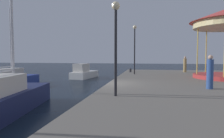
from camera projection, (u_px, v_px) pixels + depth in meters
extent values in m
plane|color=black|center=(108.00, 95.00, 12.86)|extent=(120.00, 120.00, 0.00)
cube|color=slate|center=(219.00, 92.00, 11.67)|extent=(13.43, 27.31, 0.80)
cube|color=#19214C|center=(8.00, 101.00, 9.05)|extent=(2.81, 5.73, 0.97)
cylinder|color=silver|center=(12.00, 16.00, 9.33)|extent=(0.12, 0.12, 6.90)
cube|color=navy|center=(9.00, 82.00, 16.65)|extent=(1.92, 6.40, 0.77)
cube|color=beige|center=(7.00, 73.00, 16.42)|extent=(1.26, 2.84, 0.74)
cylinder|color=silver|center=(11.00, 43.00, 16.79)|extent=(0.12, 0.12, 5.79)
cube|color=white|center=(85.00, 75.00, 23.26)|extent=(2.33, 4.41, 0.76)
cube|color=beige|center=(81.00, 68.00, 22.43)|extent=(1.47, 2.01, 0.94)
cube|color=#4C6070|center=(85.00, 66.00, 23.29)|extent=(1.04, 0.25, 0.42)
cylinder|color=gold|center=(206.00, 52.00, 17.73)|extent=(0.08, 0.08, 3.64)
cylinder|color=gold|center=(197.00, 51.00, 15.83)|extent=(0.08, 0.08, 3.64)
cylinder|color=black|center=(116.00, 54.00, 8.47)|extent=(0.12, 0.12, 3.68)
sphere|color=#F9E5B2|center=(116.00, 6.00, 8.35)|extent=(0.36, 0.36, 0.36)
cylinder|color=black|center=(135.00, 52.00, 19.16)|extent=(0.12, 0.12, 4.38)
sphere|color=#F9E5B2|center=(135.00, 27.00, 19.01)|extent=(0.36, 0.36, 0.36)
cylinder|color=#2D2D33|center=(130.00, 70.00, 21.80)|extent=(0.24, 0.24, 0.40)
cylinder|color=#937A4C|center=(185.00, 65.00, 21.59)|extent=(0.34, 0.34, 1.50)
sphere|color=tan|center=(185.00, 57.00, 21.54)|extent=(0.24, 0.24, 0.24)
cylinder|color=#2D4C8C|center=(210.00, 74.00, 10.42)|extent=(0.34, 0.34, 1.56)
sphere|color=tan|center=(210.00, 57.00, 10.37)|extent=(0.24, 0.24, 0.24)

